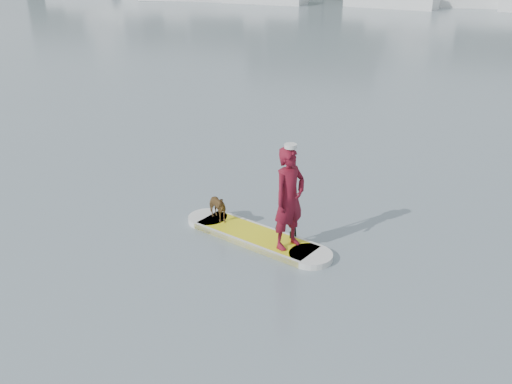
% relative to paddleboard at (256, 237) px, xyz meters
% --- Properties ---
extents(ground, '(140.00, 140.00, 0.00)m').
position_rel_paddleboard_xyz_m(ground, '(-2.98, 0.01, -0.06)').
color(ground, slate).
rests_on(ground, ground).
extents(paddleboard, '(3.18, 1.56, 0.12)m').
position_rel_paddleboard_xyz_m(paddleboard, '(0.00, 0.00, 0.00)').
color(paddleboard, yellow).
rests_on(paddleboard, ground).
extents(paddler, '(0.72, 0.83, 1.91)m').
position_rel_paddleboard_xyz_m(paddler, '(0.72, -0.23, 1.01)').
color(paddler, maroon).
rests_on(paddler, paddleboard).
extents(white_cap, '(0.22, 0.22, 0.07)m').
position_rel_paddleboard_xyz_m(white_cap, '(0.72, -0.23, 2.00)').
color(white_cap, silver).
rests_on(white_cap, paddler).
extents(dog, '(0.73, 0.63, 0.57)m').
position_rel_paddleboard_xyz_m(dog, '(-0.97, 0.31, 0.34)').
color(dog, brown).
rests_on(dog, paddleboard).
extents(paddle, '(0.12, 0.29, 2.00)m').
position_rel_paddleboard_xyz_m(paddle, '(0.71, 0.05, 0.74)').
color(paddle, black).
rests_on(paddle, ground).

